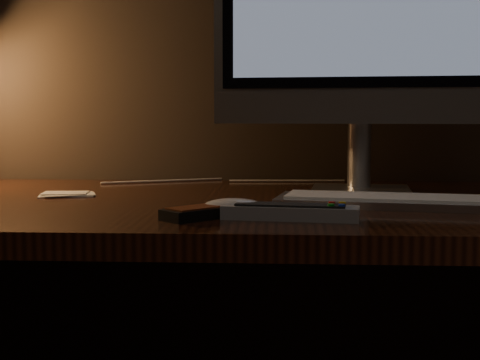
# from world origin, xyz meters

# --- Properties ---
(desk) EXTENTS (1.60, 0.75, 0.75)m
(desk) POSITION_xyz_m (0.00, 1.93, 0.62)
(desk) COLOR #38190C
(desk) RESTS_ON ground
(monitor) EXTENTS (0.62, 0.20, 0.65)m
(monitor) POSITION_xyz_m (0.23, 1.98, 1.13)
(monitor) COLOR silver
(monitor) RESTS_ON desk
(keyboard) EXTENTS (0.51, 0.22, 0.02)m
(keyboard) POSITION_xyz_m (0.30, 1.77, 0.76)
(keyboard) COLOR silver
(keyboard) RESTS_ON desk
(mouse) EXTENTS (0.11, 0.07, 0.02)m
(mouse) POSITION_xyz_m (-0.01, 1.65, 0.76)
(mouse) COLOR white
(mouse) RESTS_ON desk
(media_remote) EXTENTS (0.14, 0.14, 0.03)m
(media_remote) POSITION_xyz_m (-0.06, 1.62, 0.76)
(media_remote) COLOR black
(media_remote) RESTS_ON desk
(tv_remote) EXTENTS (0.22, 0.08, 0.03)m
(tv_remote) POSITION_xyz_m (0.08, 1.62, 0.76)
(tv_remote) COLOR gray
(tv_remote) RESTS_ON desk
(papers) EXTENTS (0.12, 0.09, 0.01)m
(papers) POSITION_xyz_m (-0.37, 1.90, 0.75)
(papers) COLOR white
(papers) RESTS_ON desk
(cable) EXTENTS (0.57, 0.12, 0.00)m
(cable) POSITION_xyz_m (-0.07, 2.18, 0.75)
(cable) COLOR white
(cable) RESTS_ON desk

